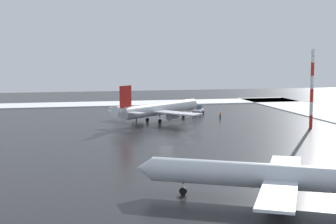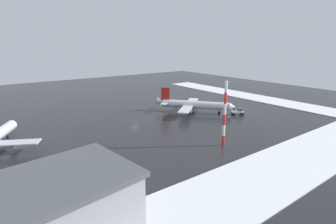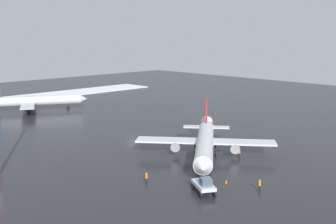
# 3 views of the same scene
# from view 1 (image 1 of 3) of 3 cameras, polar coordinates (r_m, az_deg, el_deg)

# --- Properties ---
(ground_plane) EXTENTS (240.00, 240.00, 0.00)m
(ground_plane) POSITION_cam_1_polar(r_m,az_deg,el_deg) (97.03, -0.23, -3.05)
(ground_plane) COLOR #232326
(snow_bank_right) EXTENTS (14.00, 116.00, 0.26)m
(snow_bank_right) POSITION_cam_1_polar(r_m,az_deg,el_deg) (162.55, -5.21, 0.94)
(snow_bank_right) COLOR white
(snow_bank_right) RESTS_ON ground_plane
(airplane_distant_tail) EXTENTS (23.14, 25.41, 9.10)m
(airplane_distant_tail) POSITION_cam_1_polar(r_m,az_deg,el_deg) (120.77, -1.06, 0.33)
(airplane_distant_tail) COLOR silver
(airplane_distant_tail) RESTS_ON ground_plane
(airplane_far_rear) EXTENTS (23.03, 27.01, 8.71)m
(airplane_far_rear) POSITION_cam_1_polar(r_m,az_deg,el_deg) (58.09, 10.74, -6.96)
(airplane_far_rear) COLOR silver
(airplane_far_rear) RESTS_ON ground_plane
(pushback_tug) EXTENTS (5.09, 4.19, 2.50)m
(pushback_tug) POSITION_cam_1_polar(r_m,az_deg,el_deg) (134.43, 3.38, 0.24)
(pushback_tug) COLOR silver
(pushback_tug) RESTS_ON ground_plane
(ground_crew_near_tug) EXTENTS (0.36, 0.36, 1.71)m
(ground_crew_near_tug) POSITION_cam_1_polar(r_m,az_deg,el_deg) (127.28, 5.80, -0.30)
(ground_crew_near_tug) COLOR black
(ground_crew_near_tug) RESTS_ON ground_plane
(ground_crew_beside_wing) EXTENTS (0.36, 0.36, 1.71)m
(ground_crew_beside_wing) POSITION_cam_1_polar(r_m,az_deg,el_deg) (124.24, -3.53, -0.45)
(ground_crew_beside_wing) COLOR black
(ground_crew_beside_wing) RESTS_ON ground_plane
(ground_crew_mid_apron) EXTENTS (0.36, 0.36, 1.71)m
(ground_crew_mid_apron) POSITION_cam_1_polar(r_m,az_deg,el_deg) (137.71, 0.32, 0.27)
(ground_crew_mid_apron) COLOR black
(ground_crew_mid_apron) RESTS_ON ground_plane
(antenna_mast) EXTENTS (0.70, 0.70, 16.97)m
(antenna_mast) POSITION_cam_1_polar(r_m,az_deg,el_deg) (114.63, 15.66, 2.48)
(antenna_mast) COLOR red
(antenna_mast) RESTS_ON ground_plane
(traffic_cone_near_nose) EXTENTS (0.36, 0.36, 0.55)m
(traffic_cone_near_nose) POSITION_cam_1_polar(r_m,az_deg,el_deg) (132.78, 1.14, -0.27)
(traffic_cone_near_nose) COLOR orange
(traffic_cone_near_nose) RESTS_ON ground_plane
(traffic_cone_mid_line) EXTENTS (0.36, 0.36, 0.55)m
(traffic_cone_mid_line) POSITION_cam_1_polar(r_m,az_deg,el_deg) (118.24, -3.89, -1.16)
(traffic_cone_mid_line) COLOR orange
(traffic_cone_mid_line) RESTS_ON ground_plane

